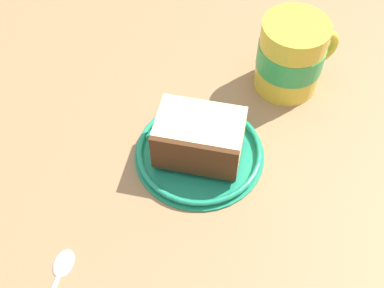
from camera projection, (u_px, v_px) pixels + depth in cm
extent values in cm
cube|color=#936D47|center=(228.00, 169.00, 56.79)|extent=(141.90, 141.90, 3.53)
cylinder|color=#1E8C66|center=(199.00, 153.00, 55.58)|extent=(14.86, 14.86, 0.64)
torus|color=#1E8C66|center=(199.00, 150.00, 55.07)|extent=(14.29, 14.29, 0.63)
cube|color=#472814|center=(199.00, 150.00, 55.08)|extent=(11.00, 9.52, 0.60)
cube|color=beige|center=(200.00, 135.00, 52.78)|extent=(11.00, 9.52, 5.07)
cube|color=#472814|center=(194.00, 159.00, 50.92)|extent=(8.56, 4.86, 5.07)
cylinder|color=gold|center=(290.00, 56.00, 58.59)|extent=(7.97, 7.97, 9.59)
cylinder|color=green|center=(291.00, 55.00, 58.45)|extent=(8.13, 8.13, 3.32)
cylinder|color=#47230F|center=(294.00, 38.00, 56.34)|extent=(7.01, 7.01, 0.40)
torus|color=gold|center=(319.00, 48.00, 59.42)|extent=(5.32, 1.51, 5.25)
ellipsoid|color=silver|center=(63.00, 262.00, 47.79)|extent=(3.18, 3.59, 0.80)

